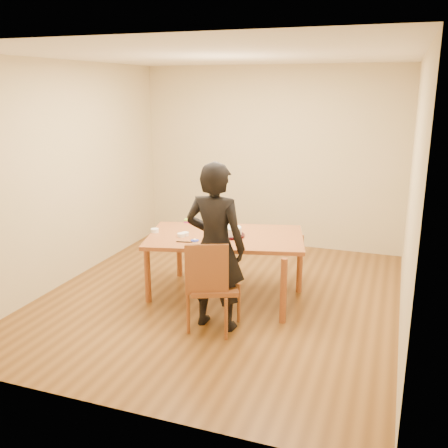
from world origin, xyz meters
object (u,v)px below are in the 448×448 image
(dining_table, at_px, (225,237))
(person, at_px, (215,247))
(dining_chair, at_px, (214,286))
(cake_plate, at_px, (231,235))
(cake, at_px, (231,231))

(dining_table, distance_m, person, 0.76)
(dining_table, xyz_separation_m, dining_chair, (0.15, -0.78, -0.28))
(cake_plate, relative_size, person, 0.18)
(person, bearing_deg, cake, -80.48)
(cake, height_order, person, person)
(cake, bearing_deg, person, -83.61)
(dining_chair, distance_m, person, 0.41)
(dining_chair, xyz_separation_m, person, (-0.00, 0.05, 0.41))
(dining_chair, relative_size, cake_plate, 1.49)
(cake, distance_m, person, 0.72)
(dining_table, height_order, cake_plate, cake_plate)
(dining_table, xyz_separation_m, person, (0.15, -0.73, 0.13))
(dining_chair, xyz_separation_m, cake, (-0.08, 0.76, 0.36))
(cake_plate, height_order, cake, cake)
(dining_table, bearing_deg, cake, -24.22)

